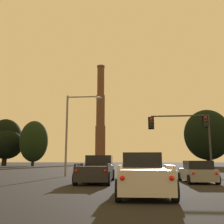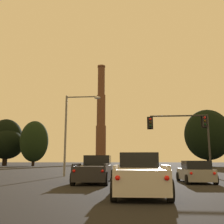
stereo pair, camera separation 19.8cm
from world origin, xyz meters
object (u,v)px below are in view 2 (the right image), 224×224
(traffic_light_overhead_right, at_px, (187,129))
(smokestack, at_px, (101,124))
(pickup_truck_center_lane_second, at_px, (140,175))
(hatchback_right_lane_front, at_px, (195,172))
(pickup_truck_left_lane_front, at_px, (95,170))
(street_lamp, at_px, (72,125))

(traffic_light_overhead_right, distance_m, smokestack, 95.40)
(pickup_truck_center_lane_second, bearing_deg, hatchback_right_lane_front, 58.35)
(smokestack, bearing_deg, pickup_truck_left_lane_front, -82.35)
(hatchback_right_lane_front, distance_m, street_lamp, 12.54)
(hatchback_right_lane_front, xyz_separation_m, pickup_truck_center_lane_second, (-3.76, -6.32, 0.14))
(pickup_truck_left_lane_front, distance_m, smokestack, 101.73)
(traffic_light_overhead_right, bearing_deg, hatchback_right_lane_front, -97.82)
(hatchback_right_lane_front, bearing_deg, smokestack, 100.25)
(traffic_light_overhead_right, height_order, smokestack, smokestack)
(pickup_truck_center_lane_second, distance_m, smokestack, 108.01)
(traffic_light_overhead_right, xyz_separation_m, smokestack, (-21.03, 92.05, 13.60))
(pickup_truck_center_lane_second, bearing_deg, pickup_truck_left_lane_front, 115.40)
(street_lamp, xyz_separation_m, smokestack, (-9.98, 92.89, 13.22))
(pickup_truck_center_lane_second, bearing_deg, street_lamp, 115.97)
(traffic_light_overhead_right, distance_m, street_lamp, 11.09)
(pickup_truck_center_lane_second, xyz_separation_m, traffic_light_overhead_right, (4.72, 13.32, 3.66))
(hatchback_right_lane_front, bearing_deg, traffic_light_overhead_right, 80.97)
(traffic_light_overhead_right, bearing_deg, pickup_truck_center_lane_second, -109.50)
(hatchback_right_lane_front, relative_size, pickup_truck_left_lane_front, 0.75)
(street_lamp, height_order, smokestack, smokestack)
(hatchback_right_lane_front, xyz_separation_m, pickup_truck_left_lane_front, (-6.73, -0.31, 0.14))
(pickup_truck_left_lane_front, xyz_separation_m, street_lamp, (-3.36, 6.48, 4.05))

